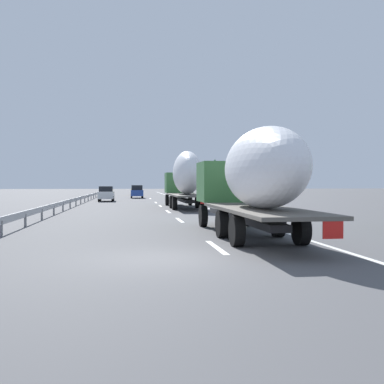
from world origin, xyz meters
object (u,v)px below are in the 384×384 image
truck_lead (185,177)px  road_sign (189,183)px  truck_trailing (252,177)px  car_white_van (106,194)px  car_blue_sedan (137,192)px  car_yellow_coupe (136,190)px

truck_lead → road_sign: (20.95, -3.10, -0.43)m
truck_trailing → road_sign: (41.84, -3.10, -0.15)m
road_sign → car_white_van: bearing=114.9°
truck_trailing → road_sign: truck_trailing is taller
road_sign → truck_lead: bearing=171.6°
car_white_van → car_blue_sedan: size_ratio=1.01×
truck_trailing → car_yellow_coupe: size_ratio=2.70×
car_blue_sedan → truck_lead: bearing=-172.6°
car_white_van → car_yellow_coupe: bearing=-7.9°
car_white_van → car_yellow_coupe: (27.08, -3.78, 0.00)m
car_white_van → truck_lead: bearing=-155.5°
car_yellow_coupe → road_sign: road_sign is taller
car_blue_sedan → road_sign: (-6.72, -6.71, 1.24)m
car_white_van → truck_trailing: bearing=-168.8°
truck_lead → road_sign: 21.19m
truck_lead → truck_trailing: 20.89m
truck_lead → truck_trailing: truck_lead is taller
car_yellow_coupe → car_blue_sedan: size_ratio=1.11×
road_sign → truck_trailing: bearing=175.8°
truck_lead → car_yellow_coupe: (43.19, 3.58, -1.70)m
car_yellow_coupe → car_blue_sedan: 15.52m
car_yellow_coupe → road_sign: (-22.24, -6.68, 1.27)m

